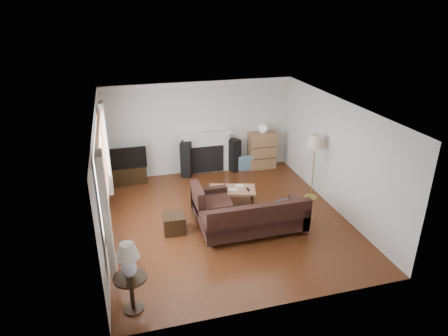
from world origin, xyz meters
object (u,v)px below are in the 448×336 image
object	(u,v)px
coffee_table	(232,197)
side_table	(132,293)
bookshelf	(262,150)
tv_stand	(129,175)
sectional_sofa	(254,217)
floor_lamp	(313,167)

from	to	relation	value
coffee_table	side_table	size ratio (longest dim) A/B	1.66
coffee_table	side_table	xyz separation A→B (m)	(-2.44, -2.87, 0.11)
side_table	bookshelf	bearing A→B (deg)	50.99
bookshelf	coffee_table	distance (m)	2.40
tv_stand	coffee_table	distance (m)	2.93
bookshelf	coffee_table	world-z (taller)	bookshelf
sectional_sofa	coffee_table	xyz separation A→B (m)	(-0.08, 1.27, -0.17)
bookshelf	floor_lamp	distance (m)	2.14
bookshelf	sectional_sofa	world-z (taller)	bookshelf
coffee_table	floor_lamp	size ratio (longest dim) A/B	0.66
tv_stand	bookshelf	distance (m)	3.69
tv_stand	floor_lamp	bearing A→B (deg)	-25.93
floor_lamp	sectional_sofa	bearing A→B (deg)	-149.16
sectional_sofa	floor_lamp	bearing A→B (deg)	30.84
bookshelf	side_table	size ratio (longest dim) A/B	1.64
tv_stand	sectional_sofa	size ratio (longest dim) A/B	0.39
tv_stand	side_table	bearing A→B (deg)	-92.22
coffee_table	side_table	bearing A→B (deg)	-114.45
floor_lamp	side_table	size ratio (longest dim) A/B	2.52
bookshelf	sectional_sofa	bearing A→B (deg)	-113.01
sectional_sofa	side_table	size ratio (longest dim) A/B	3.66
sectional_sofa	tv_stand	bearing A→B (deg)	126.65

